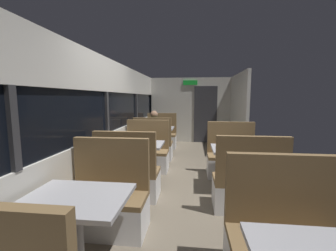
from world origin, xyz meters
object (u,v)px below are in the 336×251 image
Objects in this scene: bench_mid_window_facing_end at (128,178)px; bench_mid_window_facing_entry at (147,155)px; bench_rear_aisle_facing_entry at (231,160)px; bench_front_aisle_facing_entry at (284,248)px; dining_table_mid_window at (139,149)px; dining_table_near_window at (76,207)px; bench_far_window_facing_end at (154,147)px; dining_table_far_window at (158,131)px; bench_near_window_facing_entry at (108,203)px; dining_table_rear_aisle at (239,154)px; bench_far_window_facing_entry at (161,137)px; seated_passenger at (154,138)px; bench_rear_aisle_facing_end at (248,188)px.

bench_mid_window_facing_end and bench_mid_window_facing_entry have the same top height.
bench_mid_window_facing_end is 2.15m from bench_rear_aisle_facing_entry.
bench_mid_window_facing_entry is at bearing 121.99° from bench_front_aisle_facing_entry.
dining_table_mid_window is 1.88m from bench_rear_aisle_facing_entry.
bench_mid_window_facing_end is (0.00, 1.57, -0.31)m from dining_table_near_window.
bench_mid_window_facing_entry is 3.38m from bench_front_aisle_facing_entry.
bench_far_window_facing_end is 2.08m from bench_rear_aisle_facing_entry.
dining_table_near_window is 1.00× the size of dining_table_far_window.
dining_table_rear_aisle is (1.79, 1.37, 0.31)m from bench_near_window_facing_entry.
dining_table_mid_window is at bearing -90.00° from bench_far_window_facing_end.
bench_far_window_facing_entry is at bearing 90.00° from dining_table_far_window.
dining_table_near_window is at bearing -90.00° from seated_passenger.
bench_far_window_facing_entry reaches higher than dining_table_near_window.
bench_front_aisle_facing_entry is (1.79, -2.87, 0.00)m from bench_mid_window_facing_entry.
seated_passenger reaches higher than dining_table_mid_window.
bench_near_window_facing_entry is 0.87m from bench_mid_window_facing_end.
bench_near_window_facing_entry is 1.22× the size of dining_table_rear_aisle.
bench_front_aisle_facing_entry is (1.79, -5.13, 0.00)m from bench_far_window_facing_entry.
bench_rear_aisle_facing_entry is (1.79, 1.20, 0.00)m from bench_mid_window_facing_end.
bench_far_window_facing_entry is at bearing 90.00° from bench_mid_window_facing_entry.
dining_table_mid_window is at bearing 90.00° from dining_table_near_window.
bench_mid_window_facing_entry is 1.22× the size of dining_table_rear_aisle.
dining_table_near_window is 0.71× the size of seated_passenger.
seated_passenger is at bearing 134.24° from dining_table_rear_aisle.
seated_passenger is (0.00, 0.07, 0.21)m from bench_far_window_facing_end.
dining_table_near_window is at bearing -142.65° from bench_rear_aisle_facing_end.
bench_rear_aisle_facing_entry is (0.00, 0.70, -0.31)m from dining_table_rear_aisle.
bench_mid_window_facing_end is (0.00, -0.70, -0.31)m from dining_table_mid_window.
dining_table_rear_aisle is (1.79, -0.20, 0.00)m from dining_table_mid_window.
dining_table_mid_window is 2.27m from dining_table_far_window.
bench_front_aisle_facing_entry is (1.79, -4.43, -0.31)m from dining_table_far_window.
dining_table_near_window is 2.27m from bench_rear_aisle_facing_end.
dining_table_mid_window is 0.82× the size of bench_rear_aisle_facing_entry.
bench_rear_aisle_facing_end is at bearing 20.42° from bench_near_window_facing_entry.
bench_far_window_facing_entry is (0.00, 4.53, 0.00)m from bench_near_window_facing_entry.
bench_rear_aisle_facing_entry is (0.00, 2.67, 0.00)m from bench_front_aisle_facing_entry.
bench_mid_window_facing_entry is (0.00, 0.70, -0.31)m from dining_table_mid_window.
bench_far_window_facing_entry is at bearing 90.00° from seated_passenger.
bench_front_aisle_facing_entry reaches higher than dining_table_near_window.
bench_far_window_facing_end is at bearing 115.62° from bench_front_aisle_facing_entry.
bench_near_window_facing_entry is 1.00× the size of bench_rear_aisle_facing_end.
seated_passenger reaches higher than bench_near_window_facing_entry.
bench_rear_aisle_facing_entry reaches higher than dining_table_rear_aisle.
bench_mid_window_facing_end is 1.40m from bench_mid_window_facing_entry.
seated_passenger is at bearing 90.00° from dining_table_near_window.
bench_near_window_facing_entry and bench_mid_window_facing_entry have the same top height.
bench_far_window_facing_end is at bearing -90.00° from seated_passenger.
bench_far_window_facing_entry is at bearing 90.00° from bench_far_window_facing_end.
dining_table_near_window is 0.82× the size of bench_front_aisle_facing_entry.
dining_table_far_window is at bearing 90.00° from dining_table_near_window.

